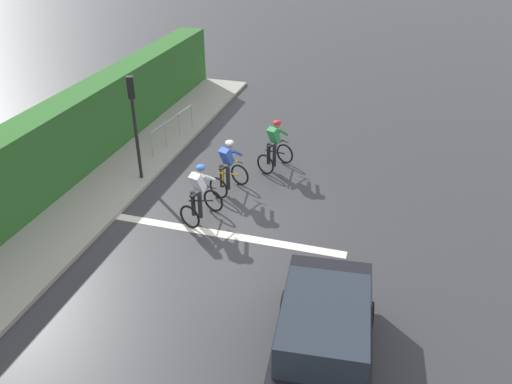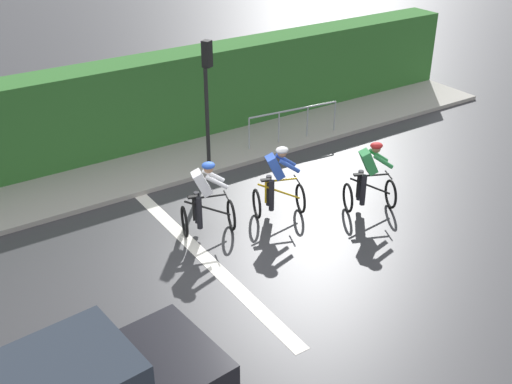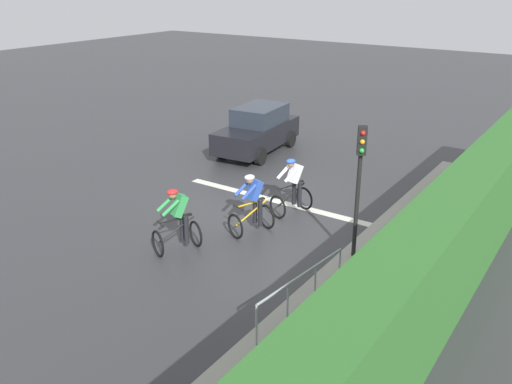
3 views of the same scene
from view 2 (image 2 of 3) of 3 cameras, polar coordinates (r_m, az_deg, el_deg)
ground_plane at (r=13.30m, az=-1.86°, el=-4.35°), size 80.00×80.00×0.00m
sidewalk_kerb at (r=17.43m, az=-3.74°, el=4.18°), size 2.80×18.42×0.12m
stone_wall_low at (r=18.07m, az=-5.21°, el=5.80°), size 0.44×18.42×0.57m
hedge_wall at (r=17.98m, az=-5.81°, el=8.88°), size 1.10×18.42×2.46m
road_marking_stop_line at (r=12.94m, az=-5.18°, el=-5.48°), size 7.00×0.30×0.01m
cyclist_lead at (r=14.25m, az=10.29°, el=1.25°), size 1.06×1.26×1.66m
cyclist_second at (r=13.81m, az=1.96°, el=0.81°), size 1.00×1.25×1.66m
cyclist_mid at (r=13.18m, az=-4.62°, el=-0.72°), size 0.97×1.23×1.66m
traffic_light_near_crossing at (r=15.46m, az=-4.45°, el=9.56°), size 0.27×0.29×3.34m
pedestrian_railing_kerbside at (r=17.48m, az=3.43°, el=6.76°), size 0.34×2.78×1.03m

